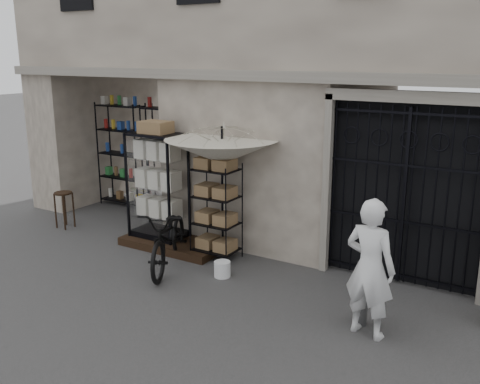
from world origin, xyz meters
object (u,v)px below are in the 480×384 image
Objects in this scene: shopkeeper at (366,333)px; white_bucket at (222,269)px; market_umbrella at (222,145)px; bicycle at (170,267)px; display_cabinet at (158,191)px; wire_rack at (216,213)px; wooden_stool at (64,209)px; steel_bollard at (362,294)px.

white_bucket is at bearing -3.21° from shopkeeper.
market_umbrella is 2.32m from bicycle.
white_bucket is (1.94, -0.73, -0.93)m from display_cabinet.
wire_rack is (1.38, -0.06, -0.20)m from display_cabinet.
wire_rack reaches higher than bicycle.
market_umbrella is at bearing -14.51° from shopkeeper.
wooden_stool is (-3.73, -0.21, -0.45)m from wire_rack.
display_cabinet is at bearing -172.35° from wire_rack.
wire_rack is 3.27m from steel_bollard.
wire_rack is 3.55m from shopkeeper.
display_cabinet is at bearing 165.98° from steel_bollard.
display_cabinet is 1.40m from wire_rack.
wire_rack reaches higher than wooden_stool.
wooden_stool is at bearing 173.02° from steel_bollard.
bicycle is at bearing 175.68° from steel_bollard.
display_cabinet is 2.81× the size of wooden_stool.
wooden_stool is 0.42× the size of shopkeeper.
bicycle is 2.69× the size of wooden_stool.
display_cabinet is at bearing -6.71° from shopkeeper.
white_bucket is 2.72m from shopkeeper.
market_umbrella is at bearing 158.49° from steel_bollard.
shopkeeper is at bearing -12.48° from white_bucket.
wire_rack is 2.25× the size of wooden_stool.
market_umbrella is 4.03m from shopkeeper.
display_cabinet reaches higher than steel_bollard.
shopkeeper is (3.17, -1.40, -2.07)m from market_umbrella.
wooden_stool is (-3.28, 0.57, 0.41)m from bicycle.
display_cabinet is 1.75m from market_umbrella.
market_umbrella reaches higher than bicycle.
wire_rack is at bearing 0.92° from display_cabinet.
market_umbrella is (0.04, 0.14, 1.21)m from wire_rack.
white_bucket is 2.56m from steel_bollard.
wooden_stool is 7.04m from shopkeeper.
wire_rack is 6.38× the size of white_bucket.
wire_rack is 3.76m from wooden_stool.
white_bucket is 0.15× the size of shopkeeper.
wooden_stool is at bearing 0.78° from shopkeeper.
display_cabinet reaches higher than wire_rack.
bicycle is at bearing -173.31° from white_bucket.
display_cabinet is at bearing 6.76° from wooden_stool.
bicycle reaches higher than white_bucket.
bicycle is 3.70m from shopkeeper.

